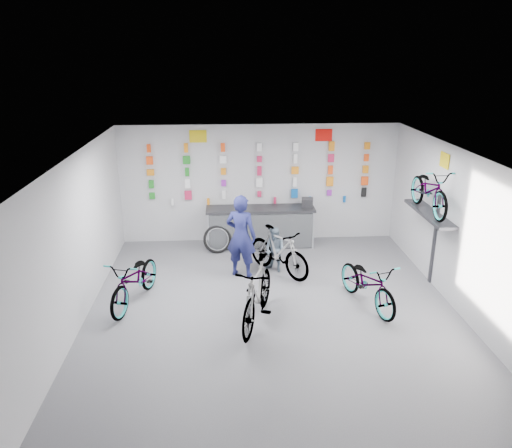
{
  "coord_description": "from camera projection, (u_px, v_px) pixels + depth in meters",
  "views": [
    {
      "loc": [
        -0.85,
        -8.26,
        4.71
      ],
      "look_at": [
        -0.24,
        1.4,
        1.33
      ],
      "focal_mm": 35.0,
      "sensor_mm": 36.0,
      "label": 1
    }
  ],
  "objects": [
    {
      "name": "wall_back",
      "position": [
        259.0,
        184.0,
        12.66
      ],
      "size": [
        7.0,
        0.0,
        7.0
      ],
      "primitive_type": "plane",
      "rotation": [
        1.57,
        0.0,
        0.0
      ],
      "color": "silver",
      "rests_on": "floor"
    },
    {
      "name": "sign_right",
      "position": [
        324.0,
        135.0,
        12.33
      ],
      "size": [
        0.42,
        0.02,
        0.3
      ],
      "primitive_type": "cube",
      "color": "red",
      "rests_on": "wall_back"
    },
    {
      "name": "wall_right",
      "position": [
        465.0,
        236.0,
        9.09
      ],
      "size": [
        0.0,
        8.0,
        8.0
      ],
      "primitive_type": "plane",
      "rotation": [
        1.57,
        0.0,
        -1.57
      ],
      "color": "silver",
      "rests_on": "floor"
    },
    {
      "name": "sign_side",
      "position": [
        445.0,
        160.0,
        9.84
      ],
      "size": [
        0.02,
        0.4,
        0.3
      ],
      "primitive_type": "cube",
      "color": "gold",
      "rests_on": "wall_right"
    },
    {
      "name": "bike_right",
      "position": [
        368.0,
        283.0,
        9.58
      ],
      "size": [
        1.17,
        1.95,
        0.97
      ],
      "primitive_type": "imported",
      "rotation": [
        0.0,
        0.0,
        0.31
      ],
      "color": "gray",
      "rests_on": "floor"
    },
    {
      "name": "sign_left",
      "position": [
        198.0,
        136.0,
        12.15
      ],
      "size": [
        0.42,
        0.02,
        0.3
      ],
      "primitive_type": "cube",
      "color": "gold",
      "rests_on": "wall_back"
    },
    {
      "name": "clerk",
      "position": [
        241.0,
        236.0,
        10.75
      ],
      "size": [
        0.78,
        0.65,
        1.84
      ],
      "primitive_type": "imported",
      "rotation": [
        0.0,
        0.0,
        2.78
      ],
      "color": "navy",
      "rests_on": "floor"
    },
    {
      "name": "bike_left",
      "position": [
        135.0,
        280.0,
        9.66
      ],
      "size": [
        1.18,
        2.03,
        1.01
      ],
      "primitive_type": "imported",
      "rotation": [
        0.0,
        0.0,
        -0.28
      ],
      "color": "gray",
      "rests_on": "floor"
    },
    {
      "name": "wall_bracket",
      "position": [
        430.0,
        217.0,
        10.23
      ],
      "size": [
        0.39,
        1.9,
        2.0
      ],
      "color": "#333338",
      "rests_on": "wall_right"
    },
    {
      "name": "wall_left",
      "position": [
        75.0,
        245.0,
        8.68
      ],
      "size": [
        0.0,
        8.0,
        8.0
      ],
      "primitive_type": "plane",
      "rotation": [
        1.57,
        0.0,
        1.57
      ],
      "color": "silver",
      "rests_on": "floor"
    },
    {
      "name": "bike_wall",
      "position": [
        430.0,
        190.0,
        10.03
      ],
      "size": [
        0.63,
        1.8,
        0.95
      ],
      "primitive_type": "imported",
      "color": "gray",
      "rests_on": "wall_bracket"
    },
    {
      "name": "register",
      "position": [
        307.0,
        203.0,
        12.43
      ],
      "size": [
        0.32,
        0.34,
        0.22
      ],
      "primitive_type": "cube",
      "rotation": [
        0.0,
        0.0,
        -0.16
      ],
      "color": "black",
      "rests_on": "counter"
    },
    {
      "name": "customer",
      "position": [
        275.0,
        250.0,
        11.09
      ],
      "size": [
        0.63,
        0.62,
        1.02
      ],
      "primitive_type": "imported",
      "rotation": [
        0.0,
        0.0,
        -0.71
      ],
      "color": "slate",
      "rests_on": "floor"
    },
    {
      "name": "merch_wall",
      "position": [
        262.0,
        173.0,
        12.5
      ],
      "size": [
        5.58,
        0.08,
        1.57
      ],
      "color": "#1F8122",
      "rests_on": "wall_back"
    },
    {
      "name": "floor",
      "position": [
        274.0,
        315.0,
        9.38
      ],
      "size": [
        8.0,
        8.0,
        0.0
      ],
      "primitive_type": "plane",
      "color": "#4E4E53",
      "rests_on": "ground"
    },
    {
      "name": "spare_wheel",
      "position": [
        217.0,
        239.0,
        12.2
      ],
      "size": [
        0.72,
        0.36,
        0.68
      ],
      "rotation": [
        0.0,
        0.0,
        0.13
      ],
      "color": "black",
      "rests_on": "floor"
    },
    {
      "name": "bike_center",
      "position": [
        257.0,
        293.0,
        8.92
      ],
      "size": [
        1.15,
        2.07,
        1.2
      ],
      "primitive_type": "imported",
      "rotation": [
        0.0,
        0.0,
        -0.31
      ],
      "color": "gray",
      "rests_on": "floor"
    },
    {
      "name": "counter",
      "position": [
        260.0,
        227.0,
        12.56
      ],
      "size": [
        2.7,
        0.66,
        1.0
      ],
      "color": "black",
      "rests_on": "floor"
    },
    {
      "name": "ceiling",
      "position": [
        276.0,
        157.0,
        8.39
      ],
      "size": [
        8.0,
        8.0,
        0.0
      ],
      "primitive_type": "plane",
      "rotation": [
        3.14,
        0.0,
        0.0
      ],
      "color": "white",
      "rests_on": "wall_back"
    },
    {
      "name": "bike_service",
      "position": [
        279.0,
        251.0,
        10.95
      ],
      "size": [
        1.53,
        1.69,
        1.07
      ],
      "primitive_type": "imported",
      "rotation": [
        0.0,
        0.0,
        0.7
      ],
      "color": "gray",
      "rests_on": "floor"
    },
    {
      "name": "wall_front",
      "position": [
        312.0,
        381.0,
        5.12
      ],
      "size": [
        7.0,
        0.0,
        7.0
      ],
      "primitive_type": "plane",
      "rotation": [
        -1.57,
        0.0,
        0.0
      ],
      "color": "silver",
      "rests_on": "floor"
    }
  ]
}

